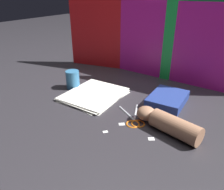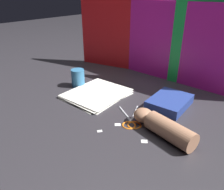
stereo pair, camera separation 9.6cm
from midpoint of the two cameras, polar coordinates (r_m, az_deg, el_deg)
name	(u,v)px [view 1 (the left image)]	position (r m, az deg, el deg)	size (l,w,h in m)	color
ground_plane	(113,105)	(1.01, -2.52, -2.73)	(6.00, 6.00, 0.00)	#2D2B30
backdrop_panel_left	(108,32)	(1.46, -2.96, 16.21)	(0.53, 0.12, 0.47)	red
backdrop_panel_center	(158,41)	(1.30, 9.71, 13.73)	(0.81, 0.07, 0.43)	#D81E9E
backdrop_panel_right	(215,31)	(1.21, 23.18, 15.00)	(0.50, 0.04, 0.59)	green
paper_stack	(94,95)	(1.10, -7.26, 0.04)	(0.28, 0.32, 0.02)	white
book_closed	(168,99)	(1.04, 11.77, -1.13)	(0.16, 0.21, 0.04)	navy
scissors	(134,119)	(0.89, 2.68, -6.47)	(0.17, 0.18, 0.01)	silver
hand_forearm	(168,123)	(0.83, 11.10, -7.33)	(0.27, 0.14, 0.07)	#A87556
paper_scrap_near	(122,124)	(0.87, -0.64, -7.70)	(0.03, 0.03, 0.00)	white
paper_scrap_mid	(151,139)	(0.80, 6.79, -11.42)	(0.03, 0.03, 0.00)	white
paper_scrap_far	(105,132)	(0.83, -5.12, -9.63)	(0.02, 0.02, 0.00)	white
mug	(73,80)	(1.19, -12.53, 3.92)	(0.07, 0.07, 0.10)	teal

